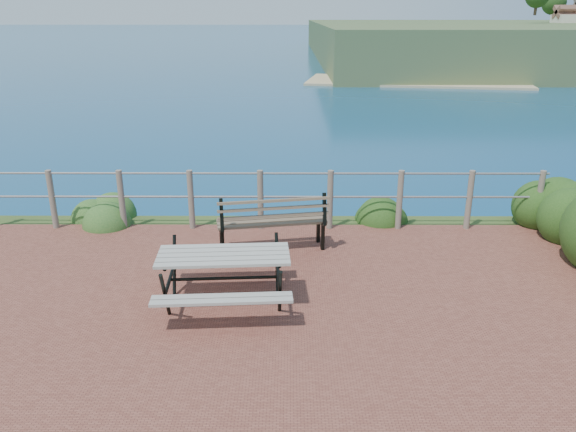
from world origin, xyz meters
name	(u,v)px	position (x,y,z in m)	size (l,w,h in m)	color
ground	(246,337)	(0.00, 0.00, 0.00)	(10.00, 7.00, 0.12)	brown
ocean	(289,23)	(0.00, 200.00, 0.00)	(1200.00, 1200.00, 0.00)	#125571
safety_railing	(260,197)	(0.00, 3.35, 0.57)	(9.40, 0.10, 1.00)	#6B5B4C
picnic_table	(224,273)	(-0.31, 0.75, 0.43)	(1.63, 1.38, 0.67)	#A09B90
park_bench	(272,213)	(0.21, 2.46, 0.61)	(1.68, 0.69, 0.92)	brown
shrub_right_edge	(547,232)	(4.75, 3.21, 0.00)	(1.23, 1.23, 1.75)	#1B4013
shrub_lip_west	(104,221)	(-2.77, 3.74, 0.00)	(0.87, 0.87, 0.65)	#27541F
shrub_lip_east	(387,217)	(2.21, 3.95, 0.00)	(0.86, 0.86, 0.64)	#1B4013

